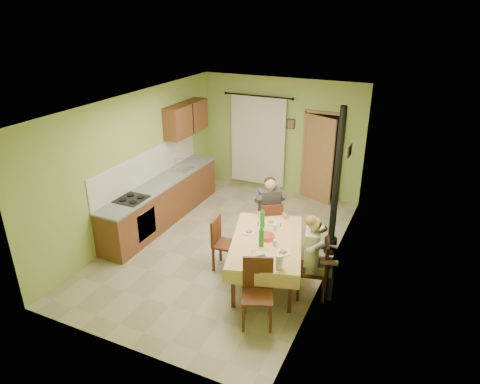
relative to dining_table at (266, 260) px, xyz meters
The scene contains 17 objects.
floor 1.36m from the dining_table, 147.49° to the left, with size 4.00×6.00×0.01m, color tan.
room_shell 1.94m from the dining_table, 147.49° to the left, with size 4.04×6.04×2.82m.
kitchen_run 3.02m from the dining_table, 158.59° to the left, with size 0.64×3.64×1.56m.
upper_cabinets 4.09m from the dining_table, 140.57° to the left, with size 0.35×1.40×0.70m, color brown.
curtain 4.06m from the dining_table, 114.62° to the left, with size 1.70×0.07×2.22m.
doorway 3.66m from the dining_table, 91.08° to the left, with size 0.96×0.39×2.15m.
dining_table is the anchor object (origin of this frame).
tableware 0.46m from the dining_table, 67.24° to the right, with size 1.01×1.47×0.33m.
chair_far 1.08m from the dining_table, 108.00° to the left, with size 0.57×0.57×0.97m.
chair_near 1.12m from the dining_table, 75.12° to the right, with size 0.58×0.58×1.01m.
chair_right 0.85m from the dining_table, ahead, with size 0.54×0.54×1.01m.
chair_left 0.79m from the dining_table, behind, with size 0.43×0.43×0.96m.
man_far 1.19m from the dining_table, 108.19° to the left, with size 0.65×0.63×1.39m.
man_right 0.97m from the dining_table, ahead, with size 0.55×0.63×1.39m.
stove_flue 1.66m from the dining_table, 58.42° to the left, with size 0.24×0.24×2.80m.
picture_back 4.01m from the dining_table, 103.04° to the left, with size 0.19×0.03×0.23m, color black.
picture_right 2.56m from the dining_table, 65.41° to the left, with size 0.03×0.31×0.21m, color brown.
Camera 1 is at (3.25, -6.46, 4.33)m, focal length 32.00 mm.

